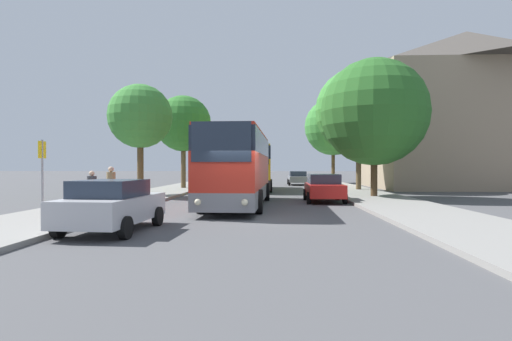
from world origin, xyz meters
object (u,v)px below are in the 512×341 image
tree_left_far (183,124)px  bus_stop_sign (42,169)px  tree_right_mid (359,111)px  tree_right_near (333,127)px  tree_left_near (140,117)px  parked_car_left_curb (112,205)px  pedestrian_waiting_far (92,191)px  pedestrian_waiting_near (111,187)px  parked_car_right_far (298,178)px  parked_car_right_near (324,187)px  bus_middle (254,167)px  bus_front (239,167)px  tree_right_far (374,112)px

tree_left_far → bus_stop_sign: bearing=-91.7°
tree_left_far → tree_right_mid: tree_right_mid is taller
tree_right_near → bus_stop_sign: bearing=-114.5°
tree_left_near → parked_car_left_curb: bearing=-74.7°
bus_stop_sign → pedestrian_waiting_far: bus_stop_sign is taller
bus_stop_sign → pedestrian_waiting_near: size_ratio=1.52×
parked_car_left_curb → pedestrian_waiting_far: size_ratio=2.54×
tree_left_far → tree_right_mid: 14.33m
pedestrian_waiting_far → tree_right_mid: 21.90m
parked_car_left_curb → parked_car_right_far: parked_car_left_curb is taller
tree_right_near → tree_right_mid: tree_right_near is taller
parked_car_right_near → tree_left_near: 12.55m
bus_middle → bus_front: bearing=-92.0°
tree_right_near → tree_right_mid: bearing=-91.3°
parked_car_right_far → tree_right_far: (3.49, -17.55, 4.46)m
bus_stop_sign → tree_right_near: size_ratio=0.28×
tree_right_mid → bus_middle: bearing=172.3°
tree_left_near → pedestrian_waiting_near: bearing=-79.0°
bus_front → pedestrian_waiting_near: (-5.13, -3.02, -0.85)m
bus_front → tree_right_far: tree_right_far is taller
parked_car_right_near → pedestrian_waiting_near: bearing=30.1°
parked_car_right_far → tree_left_far: 14.25m
parked_car_right_near → bus_stop_sign: 13.72m
parked_car_right_near → parked_car_right_far: 20.06m
bus_front → bus_stop_sign: 8.68m
pedestrian_waiting_far → parked_car_left_curb: bearing=72.5°
bus_stop_sign → tree_right_far: 18.17m
tree_left_near → bus_middle: bearing=46.4°
bus_front → bus_stop_sign: bus_front is taller
parked_car_right_near → pedestrian_waiting_far: (-9.91, -6.54, 0.17)m
parked_car_right_far → bus_front: bearing=78.9°
bus_front → parked_car_right_near: bearing=30.8°
tree_right_mid → tree_left_near: bearing=-157.7°
parked_car_left_curb → parked_car_right_far: bearing=79.6°
pedestrian_waiting_near → pedestrian_waiting_far: pedestrian_waiting_near is taller
bus_stop_sign → tree_left_far: 19.91m
parked_car_right_near → bus_stop_sign: (-10.86, -8.31, 1.04)m
pedestrian_waiting_near → tree_right_near: (13.86, 30.40, 5.51)m
bus_stop_sign → tree_right_near: bearing=65.5°
parked_car_left_curb → tree_left_far: (-2.70, 21.50, 4.71)m
tree_right_far → tree_right_near: bearing=87.6°
parked_car_right_near → tree_left_far: tree_left_far is taller
tree_right_mid → tree_right_far: (-0.59, -7.07, -1.06)m
bus_middle → pedestrian_waiting_near: (-5.28, -16.15, -0.82)m
bus_middle → parked_car_right_near: bearing=-69.4°
tree_right_far → pedestrian_waiting_far: bearing=-145.7°
tree_left_far → parked_car_right_near: bearing=-47.6°
parked_car_right_far → tree_right_far: bearing=101.0°
tree_left_near → tree_right_mid: (15.22, 6.23, 1.14)m
tree_left_near → tree_right_far: (14.63, -0.83, 0.08)m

